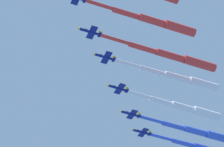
% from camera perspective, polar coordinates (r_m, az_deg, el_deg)
% --- Properties ---
extents(jet_starboard_inner, '(22.21, 53.15, 4.47)m').
position_cam_1_polar(jet_starboard_inner, '(203.70, 4.66, 5.80)').
color(jet_starboard_inner, navy).
extents(jet_port_mid, '(23.78, 57.11, 4.47)m').
position_cam_1_polar(jet_port_mid, '(210.90, 6.71, 1.92)').
color(jet_port_mid, navy).
extents(jet_starboard_mid, '(22.55, 54.71, 4.37)m').
position_cam_1_polar(jet_starboard_mid, '(221.68, 7.43, -0.47)').
color(jet_starboard_mid, navy).
extents(jet_port_outer, '(22.34, 50.91, 4.43)m').
position_cam_1_polar(jet_port_outer, '(228.66, 8.00, -3.72)').
color(jet_port_outer, navy).
extents(jet_starboard_outer, '(22.24, 52.88, 4.46)m').
position_cam_1_polar(jet_starboard_outer, '(238.76, 9.37, -6.34)').
color(jet_starboard_outer, navy).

